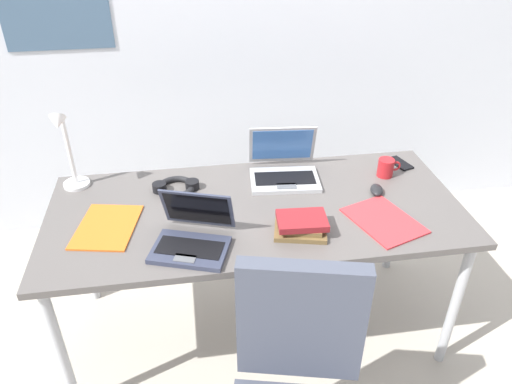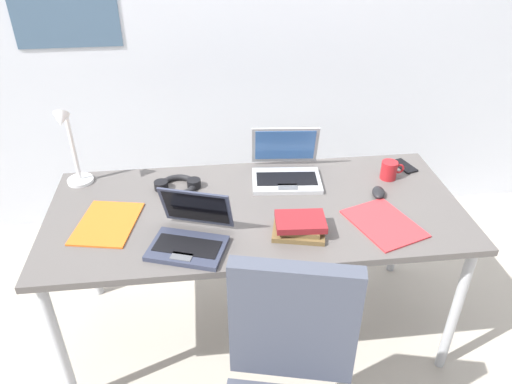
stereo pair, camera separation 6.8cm
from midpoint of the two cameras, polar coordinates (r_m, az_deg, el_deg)
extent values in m
plane|color=#B7AD9E|center=(2.63, 0.76, -15.24)|extent=(12.00, 12.00, 0.00)
cube|color=silver|center=(2.93, -1.95, 19.81)|extent=(6.00, 0.12, 2.60)
cube|color=#595451|center=(2.15, 0.90, -2.15)|extent=(1.80, 0.80, 0.03)
cylinder|color=#B2B5BA|center=(2.21, -21.05, -16.47)|extent=(0.04, 0.04, 0.71)
cylinder|color=#B2B5BA|center=(2.38, 22.96, -12.64)|extent=(0.04, 0.04, 0.71)
cylinder|color=#B2B5BA|center=(2.69, -18.25, -5.59)|extent=(0.04, 0.04, 0.71)
cylinder|color=#B2B5BA|center=(2.84, 17.00, -3.18)|extent=(0.04, 0.04, 0.71)
cylinder|color=white|center=(2.45, -19.00, 1.29)|extent=(0.12, 0.12, 0.02)
cylinder|color=white|center=(2.37, -19.76, 4.97)|extent=(0.02, 0.02, 0.34)
cylinder|color=white|center=(2.26, -20.73, 8.31)|extent=(0.01, 0.08, 0.01)
cone|color=white|center=(2.23, -20.93, 7.88)|extent=(0.07, 0.09, 0.09)
cube|color=#B7BABC|center=(2.31, 4.41, 1.30)|extent=(0.34, 0.25, 0.02)
cube|color=black|center=(2.31, 4.42, 1.55)|extent=(0.29, 0.15, 0.00)
cube|color=#595B60|center=(2.25, 4.58, 0.61)|extent=(0.09, 0.06, 0.00)
cube|color=#B7BABC|center=(2.38, 4.21, 5.45)|extent=(0.33, 0.10, 0.21)
cube|color=#3F72BF|center=(2.38, 4.22, 5.43)|extent=(0.29, 0.08, 0.18)
cube|color=#33384C|center=(1.91, -6.99, -6.53)|extent=(0.33, 0.28, 0.02)
cube|color=black|center=(1.90, -7.01, -6.26)|extent=(0.27, 0.18, 0.00)
cube|color=#595B60|center=(1.86, -7.63, -7.46)|extent=(0.09, 0.07, 0.00)
cube|color=#33384C|center=(1.95, -5.98, -1.81)|extent=(0.29, 0.16, 0.19)
cube|color=black|center=(1.94, -6.03, -1.85)|extent=(0.26, 0.14, 0.16)
ellipsoid|color=black|center=(2.28, 14.88, -0.06)|extent=(0.08, 0.11, 0.03)
cube|color=black|center=(2.56, 17.59, 2.90)|extent=(0.10, 0.15, 0.01)
torus|color=black|center=(2.29, -8.27, 0.74)|extent=(0.18, 0.18, 0.03)
cylinder|color=black|center=(2.29, -10.15, 0.75)|extent=(0.06, 0.06, 0.04)
cylinder|color=black|center=(2.28, -6.40, 0.99)|extent=(0.06, 0.06, 0.04)
cube|color=brown|center=(1.99, 5.97, -4.58)|extent=(0.24, 0.19, 0.02)
cube|color=brown|center=(1.98, 6.14, -4.15)|extent=(0.18, 0.15, 0.02)
cube|color=maroon|center=(1.97, 6.18, -3.45)|extent=(0.21, 0.15, 0.03)
cube|color=orange|center=(2.12, -16.06, -3.53)|extent=(0.29, 0.35, 0.01)
cube|color=red|center=(2.11, 15.54, -3.57)|extent=(0.32, 0.37, 0.01)
cylinder|color=#B21E23|center=(2.42, 15.98, 2.45)|extent=(0.08, 0.08, 0.09)
torus|color=#B21E23|center=(2.44, 17.09, 2.60)|extent=(0.05, 0.01, 0.05)
cube|color=#474C5B|center=(1.66, 5.56, -14.91)|extent=(0.42, 0.16, 0.48)
camera|label=1|loc=(0.03, -89.08, 0.59)|focal=34.37mm
camera|label=2|loc=(0.03, 90.92, -0.59)|focal=34.37mm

